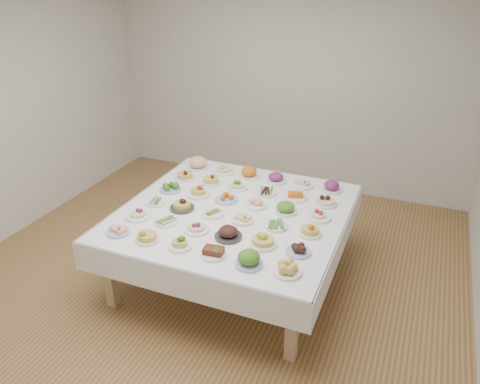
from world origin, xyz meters
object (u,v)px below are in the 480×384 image
at_px(display_table, 234,217).
at_px(dish_35, 332,186).
at_px(dish_0, 118,230).
at_px(dish_18, 170,186).

height_order(display_table, dish_35, dish_35).
bearing_deg(dish_0, dish_35, 45.28).
relative_size(display_table, dish_18, 9.64).
relative_size(display_table, dish_35, 9.08).
distance_m(dish_0, dish_35, 2.19).
relative_size(display_table, dish_0, 10.47).
relative_size(dish_0, dish_18, 0.92).
height_order(dish_0, dish_35, dish_35).
bearing_deg(dish_0, dish_18, 90.58).
bearing_deg(dish_18, display_table, -10.54).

